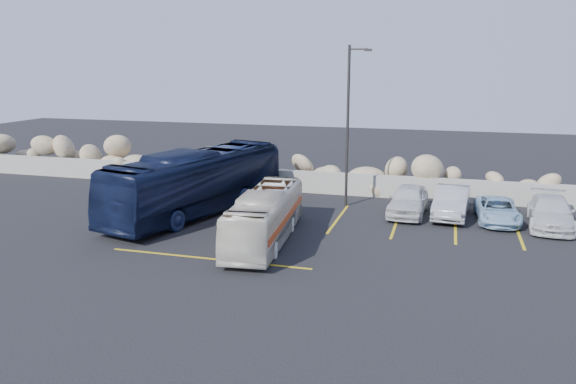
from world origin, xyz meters
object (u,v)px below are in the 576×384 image
(car_b, at_px, (451,202))
(car_d, at_px, (497,210))
(vintage_bus, at_px, (265,216))
(car_c, at_px, (551,212))
(tour_coach, at_px, (197,182))
(car_a, at_px, (408,200))
(lamppost, at_px, (349,122))

(car_b, relative_size, car_d, 1.10)
(vintage_bus, relative_size, car_c, 1.69)
(car_c, bearing_deg, tour_coach, -167.72)
(car_a, bearing_deg, vintage_bus, -128.77)
(car_b, bearing_deg, vintage_bus, -136.00)
(tour_coach, xyz_separation_m, car_d, (13.89, 2.37, -1.00))
(car_b, height_order, car_c, car_b)
(car_d, bearing_deg, car_c, -7.26)
(lamppost, relative_size, tour_coach, 0.72)
(car_b, bearing_deg, tour_coach, -162.90)
(car_c, relative_size, car_d, 1.16)
(lamppost, bearing_deg, vintage_bus, -107.85)
(vintage_bus, relative_size, car_d, 1.95)
(vintage_bus, bearing_deg, lamppost, 66.84)
(car_c, distance_m, car_d, 2.23)
(car_b, bearing_deg, lamppost, 177.27)
(car_b, relative_size, car_c, 0.95)
(lamppost, bearing_deg, car_c, -6.98)
(car_a, height_order, car_c, car_a)
(lamppost, xyz_separation_m, car_a, (3.12, -0.82, -3.58))
(lamppost, distance_m, car_a, 4.82)
(car_a, xyz_separation_m, car_d, (4.04, -0.16, -0.17))
(vintage_bus, xyz_separation_m, car_c, (11.54, 5.55, -0.41))
(lamppost, bearing_deg, car_a, -14.75)
(car_b, distance_m, car_d, 2.09)
(car_a, height_order, car_d, car_a)
(car_a, xyz_separation_m, car_b, (1.99, 0.21, -0.01))
(car_c, bearing_deg, vintage_bus, -149.82)
(vintage_bus, distance_m, tour_coach, 5.68)
(car_a, relative_size, car_d, 1.08)
(car_c, bearing_deg, car_a, -178.50)
(lamppost, distance_m, vintage_bus, 7.75)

